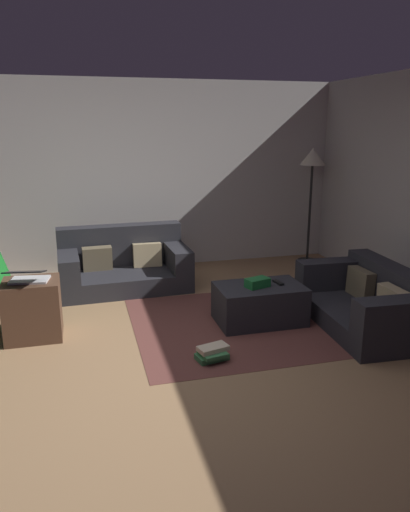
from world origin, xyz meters
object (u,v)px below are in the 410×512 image
object	(u,v)px
gift_box	(257,283)
book_stack	(212,353)
ottoman	(259,304)
side_table	(33,309)
couch_right	(372,302)
couch_left	(123,265)
corner_lamp	(312,166)
tv_remote	(278,282)
laptop	(28,277)

from	to	relation	value
gift_box	book_stack	distance (m)	1.02
ottoman	side_table	distance (m)	2.25
couch_right	gift_box	xyz separation A→B (m)	(-1.12, 0.34, 0.19)
ottoman	book_stack	size ratio (longest dim) A/B	2.92
couch_left	corner_lamp	size ratio (longest dim) A/B	0.96
couch_right	ottoman	bearing A→B (deg)	73.83
tv_remote	book_stack	distance (m)	1.21
ottoman	gift_box	world-z (taller)	gift_box
couch_left	tv_remote	xyz separation A→B (m)	(1.46, -1.52, 0.13)
couch_right	book_stack	distance (m)	1.82
couch_right	tv_remote	size ratio (longest dim) A/B	9.81
couch_left	gift_box	world-z (taller)	couch_left
book_stack	ottoman	bearing A→B (deg)	44.88
corner_lamp	tv_remote	bearing A→B (deg)	-123.84
ottoman	side_table	world-z (taller)	side_table
couch_left	couch_right	world-z (taller)	couch_left
ottoman	book_stack	world-z (taller)	ottoman
couch_left	ottoman	world-z (taller)	couch_left
tv_remote	laptop	distance (m)	2.47
couch_right	side_table	bearing A→B (deg)	83.15
gift_box	corner_lamp	xyz separation A→B (m)	(1.58, 2.04, 0.99)
side_table	book_stack	world-z (taller)	side_table
book_stack	corner_lamp	world-z (taller)	corner_lamp
tv_remote	ottoman	bearing A→B (deg)	178.93
side_table	book_stack	size ratio (longest dim) A/B	1.88
ottoman	book_stack	distance (m)	1.00
couch_right	side_table	size ratio (longest dim) A/B	2.74
couch_right	corner_lamp	distance (m)	2.69
couch_left	couch_right	bearing A→B (deg)	138.29
book_stack	laptop	bearing A→B (deg)	151.40
tv_remote	laptop	size ratio (longest dim) A/B	0.38
laptop	corner_lamp	xyz separation A→B (m)	(3.79, 1.86, 0.80)
couch_left	book_stack	bearing A→B (deg)	101.54
couch_left	book_stack	xyz separation A→B (m)	(0.55, -2.25, -0.22)
gift_box	book_stack	world-z (taller)	gift_box
couch_left	laptop	xyz separation A→B (m)	(-1.00, -1.40, 0.35)
ottoman	corner_lamp	bearing A→B (deg)	52.52
couch_left	book_stack	world-z (taller)	couch_left
book_stack	couch_left	bearing A→B (deg)	103.77
couch_left	ottoman	bearing A→B (deg)	126.79
laptop	couch_left	bearing A→B (deg)	54.50
ottoman	corner_lamp	size ratio (longest dim) A/B	0.53
laptop	book_stack	distance (m)	1.85
couch_right	book_stack	bearing A→B (deg)	103.36
couch_right	ottoman	distance (m)	1.14
laptop	tv_remote	bearing A→B (deg)	-2.86
couch_left	side_table	distance (m)	1.67
ottoman	laptop	xyz separation A→B (m)	(-2.25, 0.15, 0.43)
corner_lamp	gift_box	bearing A→B (deg)	-127.80
gift_box	ottoman	bearing A→B (deg)	36.16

